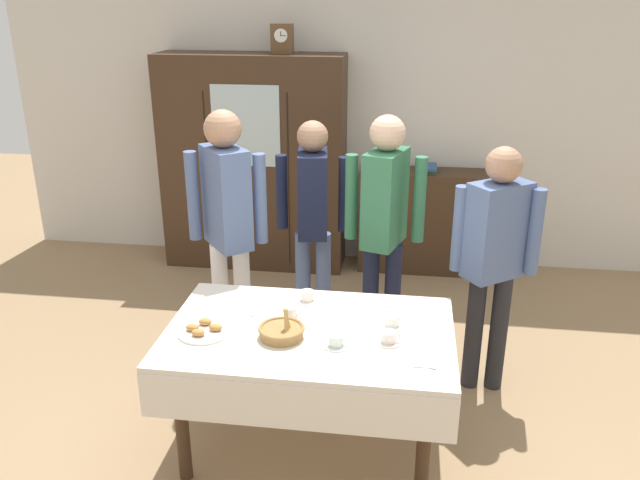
% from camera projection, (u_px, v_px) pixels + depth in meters
% --- Properties ---
extents(ground_plane, '(12.00, 12.00, 0.00)m').
position_uv_depth(ground_plane, '(315.00, 424.00, 3.84)').
color(ground_plane, '#997A56').
rests_on(ground_plane, ground).
extents(back_wall, '(6.40, 0.10, 2.70)m').
position_uv_depth(back_wall, '(358.00, 116.00, 5.79)').
color(back_wall, silver).
rests_on(back_wall, ground).
extents(dining_table, '(1.51, 0.96, 0.75)m').
position_uv_depth(dining_table, '(309.00, 351.00, 3.39)').
color(dining_table, '#3D2819').
rests_on(dining_table, ground).
extents(wall_cabinet, '(1.63, 0.46, 1.91)m').
position_uv_depth(wall_cabinet, '(254.00, 163.00, 5.78)').
color(wall_cabinet, '#3D2819').
rests_on(wall_cabinet, ground).
extents(mantel_clock, '(0.18, 0.11, 0.24)m').
position_uv_depth(mantel_clock, '(282.00, 39.00, 5.35)').
color(mantel_clock, brown).
rests_on(mantel_clock, wall_cabinet).
extents(bookshelf_low, '(1.17, 0.35, 0.92)m').
position_uv_depth(bookshelf_low, '(425.00, 221.00, 5.80)').
color(bookshelf_low, '#3D2819').
rests_on(bookshelf_low, ground).
extents(book_stack, '(0.15, 0.22, 0.05)m').
position_uv_depth(book_stack, '(428.00, 168.00, 5.63)').
color(book_stack, '#3D754C').
rests_on(book_stack, bookshelf_low).
extents(tea_cup_mid_right, '(0.13, 0.13, 0.06)m').
position_uv_depth(tea_cup_mid_right, '(307.00, 296.00, 3.68)').
color(tea_cup_mid_right, white).
rests_on(tea_cup_mid_right, dining_table).
extents(tea_cup_far_right, '(0.13, 0.13, 0.06)m').
position_uv_depth(tea_cup_far_right, '(336.00, 342.00, 3.21)').
color(tea_cup_far_right, silver).
rests_on(tea_cup_far_right, dining_table).
extents(tea_cup_near_right, '(0.13, 0.13, 0.06)m').
position_uv_depth(tea_cup_near_right, '(389.00, 338.00, 3.25)').
color(tea_cup_near_right, white).
rests_on(tea_cup_near_right, dining_table).
extents(tea_cup_back_edge, '(0.13, 0.13, 0.06)m').
position_uv_depth(tea_cup_back_edge, '(290.00, 313.00, 3.49)').
color(tea_cup_back_edge, white).
rests_on(tea_cup_back_edge, dining_table).
extents(tea_cup_mid_left, '(0.13, 0.13, 0.06)m').
position_uv_depth(tea_cup_mid_left, '(392.00, 322.00, 3.40)').
color(tea_cup_mid_left, white).
rests_on(tea_cup_mid_left, dining_table).
extents(bread_basket, '(0.24, 0.24, 0.16)m').
position_uv_depth(bread_basket, '(282.00, 331.00, 3.30)').
color(bread_basket, '#9E7542').
rests_on(bread_basket, dining_table).
extents(pastry_plate, '(0.28, 0.28, 0.05)m').
position_uv_depth(pastry_plate, '(204.00, 330.00, 3.35)').
color(pastry_plate, white).
rests_on(pastry_plate, dining_table).
extents(spoon_near_right, '(0.12, 0.02, 0.01)m').
position_uv_depth(spoon_near_right, '(247.00, 315.00, 3.52)').
color(spoon_near_right, silver).
rests_on(spoon_near_right, dining_table).
extents(spoon_far_left, '(0.12, 0.02, 0.01)m').
position_uv_depth(spoon_far_left, '(428.00, 368.00, 3.04)').
color(spoon_far_left, silver).
rests_on(spoon_far_left, dining_table).
extents(spoon_far_right, '(0.12, 0.02, 0.01)m').
position_uv_depth(spoon_far_right, '(386.00, 306.00, 3.63)').
color(spoon_far_right, silver).
rests_on(spoon_far_right, dining_table).
extents(person_behind_table_right, '(0.52, 0.37, 1.58)m').
position_uv_depth(person_behind_table_right, '(495.00, 249.00, 3.86)').
color(person_behind_table_right, '#232328').
rests_on(person_behind_table_right, ground).
extents(person_near_right_end, '(0.52, 0.40, 1.69)m').
position_uv_depth(person_near_right_end, '(384.00, 216.00, 4.20)').
color(person_near_right_end, '#191E38').
rests_on(person_near_right_end, ground).
extents(person_by_cabinet, '(0.52, 0.41, 1.74)m').
position_uv_depth(person_by_cabinet, '(227.00, 215.00, 4.12)').
color(person_by_cabinet, silver).
rests_on(person_by_cabinet, ground).
extents(person_behind_table_left, '(0.52, 0.38, 1.59)m').
position_uv_depth(person_behind_table_left, '(313.00, 209.00, 4.54)').
color(person_behind_table_left, slate).
rests_on(person_behind_table_left, ground).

